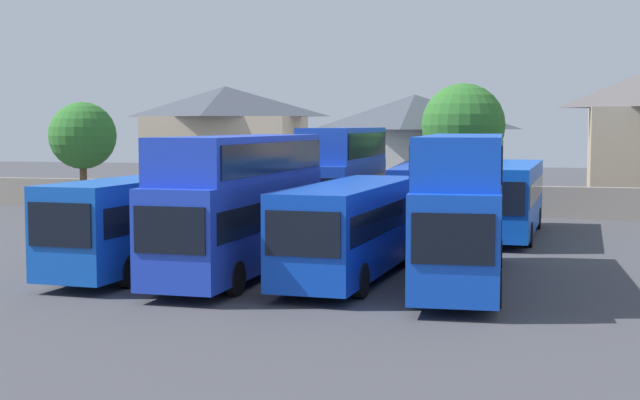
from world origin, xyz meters
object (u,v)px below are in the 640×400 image
(bus_8, at_px, (509,195))
(bus_7, at_px, (421,195))
(bus_6, at_px, (344,174))
(house_terrace_left, at_px, (225,142))
(bus_5, at_px, (270,190))
(bus_3, at_px, (352,225))
(tree_behind_wall, at_px, (83,136))
(bus_1, at_px, (147,218))
(bus_2, at_px, (242,197))
(tree_right_of_lot, at_px, (463,125))
(bus_4, at_px, (463,201))
(house_terrace_centre, at_px, (414,148))

(bus_8, bearing_deg, bus_7, -86.47)
(bus_6, relative_size, house_terrace_left, 1.04)
(bus_5, height_order, bus_8, bus_5)
(bus_3, xyz_separation_m, bus_5, (-7.36, 13.80, 0.11))
(bus_6, xyz_separation_m, tree_behind_wall, (-18.15, 6.99, 1.73))
(bus_7, bearing_deg, bus_8, 87.40)
(bus_1, distance_m, bus_5, 13.89)
(bus_1, bearing_deg, bus_3, 93.81)
(bus_5, xyz_separation_m, bus_8, (11.94, -0.05, -0.03))
(tree_behind_wall, bearing_deg, bus_2, -49.54)
(tree_right_of_lot, bearing_deg, bus_7, -93.31)
(bus_7, height_order, bus_8, bus_8)
(bus_1, height_order, bus_4, bus_4)
(bus_2, bearing_deg, bus_8, 149.83)
(bus_1, xyz_separation_m, tree_behind_wall, (-13.92, 20.53, 2.69))
(bus_4, distance_m, bus_6, 15.36)
(bus_3, distance_m, bus_7, 13.61)
(bus_1, distance_m, bus_2, 3.83)
(bus_3, distance_m, tree_behind_wall, 29.85)
(bus_6, distance_m, bus_8, 8.06)
(bus_4, distance_m, bus_8, 13.90)
(bus_2, bearing_deg, house_terrace_centre, 178.50)
(tree_right_of_lot, bearing_deg, bus_4, -84.14)
(bus_3, height_order, bus_5, bus_5)
(bus_1, relative_size, bus_8, 0.93)
(bus_4, relative_size, bus_8, 1.01)
(bus_8, bearing_deg, bus_4, -1.66)
(bus_3, xyz_separation_m, bus_4, (3.80, -0.10, 0.91))
(bus_3, bearing_deg, bus_7, -179.14)
(bus_4, relative_size, bus_6, 1.06)
(bus_4, bearing_deg, bus_6, -155.28)
(bus_3, distance_m, bus_5, 15.64)
(bus_8, relative_size, tree_right_of_lot, 1.53)
(bus_4, xyz_separation_m, bus_8, (0.78, 13.85, -0.82))
(bus_4, distance_m, tree_right_of_lot, 26.30)
(bus_4, bearing_deg, tree_right_of_lot, -177.47)
(house_terrace_centre, xyz_separation_m, tree_right_of_lot, (3.67, -4.51, 1.53))
(bus_5, height_order, tree_right_of_lot, tree_right_of_lot)
(bus_3, xyz_separation_m, tree_behind_wall, (-21.58, 20.45, 2.75))
(bus_3, distance_m, bus_6, 13.92)
(tree_right_of_lot, bearing_deg, bus_3, -92.48)
(bus_7, bearing_deg, tree_behind_wall, -111.86)
(house_terrace_left, xyz_separation_m, tree_behind_wall, (-5.29, -10.83, 0.53))
(bus_2, height_order, bus_4, bus_4)
(bus_4, height_order, tree_behind_wall, tree_behind_wall)
(bus_2, xyz_separation_m, bus_5, (-3.44, 14.06, -0.78))
(bus_3, bearing_deg, bus_5, -149.33)
(bus_4, distance_m, house_terrace_left, 37.27)
(bus_5, xyz_separation_m, house_terrace_left, (-8.92, 17.47, 2.10))
(bus_3, height_order, house_terrace_left, house_terrace_left)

